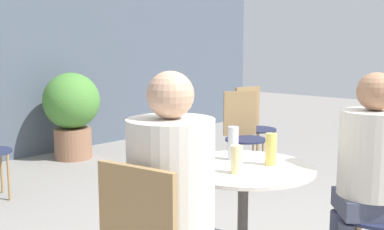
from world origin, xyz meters
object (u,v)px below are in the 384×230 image
Objects in this scene: bistro_chair_4 at (243,128)px; beer_glass_2 at (237,159)px; potted_plant_1 at (72,109)px; seated_person_0 at (173,195)px; beer_glass_0 at (271,149)px; cafe_table_near at (243,194)px; beer_glass_1 at (233,143)px; bistro_chair_3 at (252,119)px; seated_person_1 at (369,165)px.

bistro_chair_4 reaches higher than beer_glass_2.
potted_plant_1 is (1.19, 3.54, -0.17)m from beer_glass_2.
seated_person_0 reaches higher than beer_glass_0.
beer_glass_1 is at bearing 60.84° from cafe_table_near.
cafe_table_near is 0.73× the size of potted_plant_1.
beer_glass_0 is at bearing -7.13° from beer_glass_2.
beer_glass_2 is (-0.22, -0.20, -0.02)m from beer_glass_1.
bistro_chair_3 is 3.00m from beer_glass_2.
bistro_chair_3 is 2.80m from beer_glass_0.
beer_glass_0 is (0.81, 0.04, 0.06)m from seated_person_0.
bistro_chair_3 is at bearing 33.39° from beer_glass_1.
potted_plant_1 is (-1.28, 1.86, 0.08)m from bistro_chair_3.
seated_person_1 is (-1.87, -2.14, 0.18)m from bistro_chair_3.
beer_glass_2 is 3.74m from potted_plant_1.
potted_plant_1 is at bearing 73.89° from beer_glass_1.
beer_glass_1 is at bearing -106.11° from potted_plant_1.
beer_glass_0 is at bearing -98.36° from seated_person_0.
cafe_table_near is 5.29× the size of beer_glass_2.
cafe_table_near is 0.72m from seated_person_1.
seated_person_0 is 1.20m from seated_person_1.
beer_glass_0 is (-1.66, -1.45, 0.26)m from bistro_chair_4.
beer_glass_0 is (0.12, -0.10, 0.25)m from cafe_table_near.
beer_glass_0 is 3.69m from potted_plant_1.
seated_person_1 is 0.55m from beer_glass_0.
seated_person_0 reaches higher than beer_glass_2.
bistro_chair_4 is at bearing 35.48° from beer_glass_1.
seated_person_0 is 0.81m from beer_glass_1.
beer_glass_0 is 0.17× the size of potted_plant_1.
seated_person_1 is 6.29× the size of beer_glass_1.
bistro_chair_4 is 6.25× the size of beer_glass_2.
seated_person_1 reaches higher than cafe_table_near.
potted_plant_1 reaches higher than bistro_chair_3.
beer_glass_2 is (-0.27, 0.03, -0.02)m from beer_glass_0.
bistro_chair_3 is at bearing -70.89° from seated_person_0.
seated_person_0 is at bearing -160.32° from beer_glass_1.
potted_plant_1 reaches higher than cafe_table_near.
seated_person_0 is 0.54m from beer_glass_2.
bistro_chair_3 is 3.49m from seated_person_0.
bistro_chair_4 is 0.75× the size of seated_person_1.
seated_person_1 reaches higher than bistro_chair_3.
seated_person_0 is at bearing -115.16° from bistro_chair_4.
beer_glass_2 is at bearing -156.97° from cafe_table_near.
bistro_chair_4 is at bearing 36.28° from beer_glass_2.
seated_person_0 is (-0.68, -0.13, 0.19)m from cafe_table_near.
seated_person_1 is at bearing -119.40° from bistro_chair_3.
bistro_chair_4 is at bearing -70.77° from potted_plant_1.
potted_plant_1 is (1.72, 3.61, -0.12)m from seated_person_0.
bistro_chair_3 is 0.75× the size of seated_person_1.
seated_person_1 reaches higher than beer_glass_0.
bistro_chair_4 is 4.70× the size of beer_glass_1.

